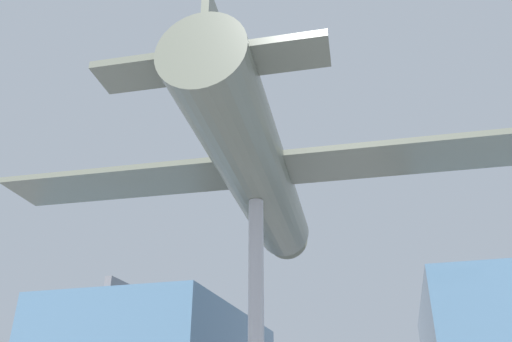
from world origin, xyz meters
The scene contains 2 objects.
support_pylon_central centered at (0.00, 0.00, 3.64)m, with size 0.43×0.43×7.29m.
suspended_airplane centered at (-0.01, 0.20, 8.29)m, with size 16.27×12.82×2.81m.
Camera 1 is at (3.56, -13.12, 1.53)m, focal length 35.00 mm.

